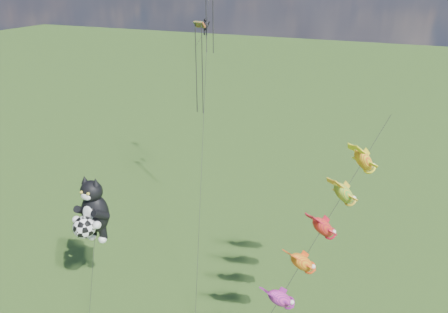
% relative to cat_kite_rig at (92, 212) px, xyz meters
% --- Properties ---
extents(ground, '(300.00, 300.00, 0.00)m').
position_rel_cat_kite_rig_xyz_m(ground, '(-0.30, 0.52, -7.83)').
color(ground, '#1C3E0F').
extents(cat_kite_rig, '(2.45, 4.15, 10.53)m').
position_rel_cat_kite_rig_xyz_m(cat_kite_rig, '(0.00, 0.00, 0.00)').
color(cat_kite_rig, brown).
rests_on(cat_kite_rig, ground).
extents(fish_windsock_rig, '(7.31, 14.30, 15.45)m').
position_rel_cat_kite_rig_xyz_m(fish_windsock_rig, '(15.73, 0.82, 0.86)').
color(fish_windsock_rig, brown).
rests_on(fish_windsock_rig, ground).
extents(parafoil_rig, '(6.63, 16.60, 25.33)m').
position_rel_cat_kite_rig_xyz_m(parafoil_rig, '(2.32, 14.62, 11.38)').
color(parafoil_rig, brown).
rests_on(parafoil_rig, ground).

